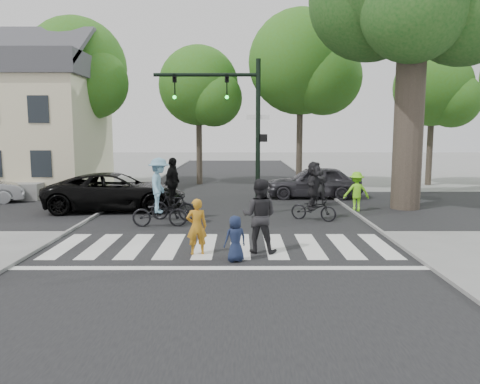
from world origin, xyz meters
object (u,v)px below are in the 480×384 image
(pedestrian_child, at_px, (235,239))
(cyclist_right, at_px, (314,194))
(cyclist_left, at_px, (159,197))
(pedestrian_adult, at_px, (259,216))
(pedestrian_woman, at_px, (197,227))
(car_grey, at_px, (313,182))
(car_suv, at_px, (116,192))
(traffic_signal, at_px, (236,115))
(cyclist_mid, at_px, (173,195))

(pedestrian_child, relative_size, cyclist_right, 0.54)
(cyclist_left, bearing_deg, pedestrian_adult, -46.29)
(pedestrian_woman, distance_m, car_grey, 11.64)
(pedestrian_woman, bearing_deg, car_suv, -72.29)
(traffic_signal, bearing_deg, cyclist_mid, -149.96)
(pedestrian_child, height_order, car_suv, car_suv)
(traffic_signal, distance_m, pedestrian_adult, 6.59)
(pedestrian_woman, xyz_separation_m, car_grey, (4.76, 10.62, 0.04))
(pedestrian_adult, height_order, cyclist_right, cyclist_right)
(cyclist_right, relative_size, car_grey, 0.47)
(pedestrian_woman, height_order, cyclist_left, cyclist_left)
(cyclist_right, bearing_deg, pedestrian_child, -117.33)
(pedestrian_adult, bearing_deg, car_suv, -37.10)
(pedestrian_adult, relative_size, cyclist_mid, 0.86)
(pedestrian_child, bearing_deg, cyclist_left, -82.00)
(car_suv, bearing_deg, cyclist_left, -149.98)
(pedestrian_adult, bearing_deg, cyclist_mid, -43.71)
(pedestrian_woman, height_order, cyclist_mid, cyclist_mid)
(pedestrian_child, bearing_deg, cyclist_right, -140.51)
(cyclist_right, bearing_deg, car_grey, 81.21)
(cyclist_mid, distance_m, car_suv, 3.46)
(cyclist_mid, bearing_deg, pedestrian_child, -66.89)
(cyclist_left, relative_size, cyclist_mid, 1.03)
(pedestrian_child, distance_m, pedestrian_adult, 1.20)
(pedestrian_woman, relative_size, car_grey, 0.33)
(pedestrian_adult, height_order, cyclist_left, cyclist_left)
(pedestrian_woman, height_order, pedestrian_child, pedestrian_woman)
(pedestrian_woman, height_order, car_suv, car_suv)
(pedestrian_adult, bearing_deg, traffic_signal, -70.48)
(traffic_signal, bearing_deg, cyclist_right, -25.38)
(pedestrian_child, height_order, cyclist_left, cyclist_left)
(pedestrian_woman, relative_size, cyclist_left, 0.63)
(pedestrian_child, height_order, cyclist_mid, cyclist_mid)
(pedestrian_child, relative_size, car_grey, 0.25)
(cyclist_right, bearing_deg, traffic_signal, 154.62)
(pedestrian_child, relative_size, car_suv, 0.21)
(traffic_signal, height_order, pedestrian_adult, traffic_signal)
(car_suv, bearing_deg, pedestrian_woman, -155.67)
(traffic_signal, relative_size, pedestrian_child, 5.08)
(cyclist_left, height_order, cyclist_mid, cyclist_left)
(cyclist_mid, bearing_deg, car_grey, 43.96)
(pedestrian_child, relative_size, cyclist_left, 0.50)
(pedestrian_woman, height_order, cyclist_right, cyclist_right)
(pedestrian_adult, height_order, cyclist_mid, cyclist_mid)
(traffic_signal, height_order, pedestrian_woman, traffic_signal)
(cyclist_mid, distance_m, cyclist_right, 5.16)
(cyclist_left, relative_size, car_grey, 0.51)
(cyclist_right, distance_m, car_grey, 5.94)
(cyclist_left, bearing_deg, car_grey, 47.61)
(traffic_signal, bearing_deg, car_suv, 170.04)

